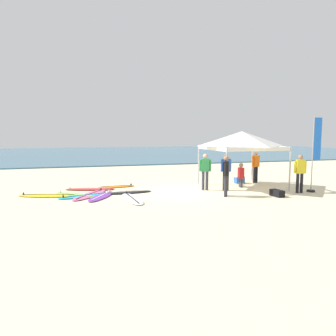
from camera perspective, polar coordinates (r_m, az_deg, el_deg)
The scene contains 21 objects.
ground_plane at distance 14.26m, azimuth 2.95°, elevation -4.36°, with size 80.00×80.00×0.00m, color beige.
sea at distance 43.80m, azimuth -10.14°, elevation 2.74°, with size 80.00×36.00×0.10m, color #386B84.
canopy_tent at distance 15.53m, azimuth 13.33°, elevation 5.21°, with size 3.29×3.29×2.75m.
surfboard_yellow at distance 14.17m, azimuth -21.01°, elevation -4.69°, with size 2.69×1.41×0.19m.
surfboard_orange at distance 15.64m, azimuth -9.37°, elevation -3.36°, with size 1.86×0.64×0.19m.
surfboard_black at distance 14.04m, azimuth -7.44°, elevation -4.42°, with size 2.22×0.72×0.19m.
surfboard_white at distance 12.66m, azimuth -6.56°, elevation -5.58°, with size 0.84×2.49×0.19m.
surfboard_red at distance 15.18m, azimuth -14.09°, elevation -3.76°, with size 2.40×1.20×0.19m.
surfboard_cyan at distance 13.65m, azimuth -14.49°, elevation -4.87°, with size 2.56×1.34×0.19m.
surfboard_pink at distance 13.78m, azimuth -14.10°, elevation -4.76°, with size 1.90×2.52×0.19m.
surfboard_lime at distance 13.91m, azimuth -16.55°, elevation -4.73°, with size 1.98×1.96×0.19m.
surfboard_purple at distance 13.36m, azimuth -12.09°, elevation -5.05°, with size 1.55×2.29×0.19m.
person_green at distance 14.63m, azimuth 6.81°, elevation -0.21°, with size 0.51×0.34×1.71m.
person_black at distance 13.27m, azimuth 10.55°, elevation -0.93°, with size 0.38×0.48×1.71m.
person_yellow at distance 15.03m, azimuth 22.98°, elevation -0.49°, with size 0.53×0.31×1.71m.
person_blue at distance 14.72m, azimuth 10.54°, elevation -0.24°, with size 0.55×0.25×1.71m.
person_orange at distance 17.34m, azimuth 15.73°, elevation 0.59°, with size 0.52×0.33×1.71m.
person_red at distance 15.80m, azimuth 13.17°, elevation -1.08°, with size 0.28×0.54×1.20m.
banner_flag at distance 15.55m, azimuth 25.21°, elevation 1.78°, with size 0.60×0.36×3.40m.
gear_bag_near_tent at distance 13.95m, azimuth 19.30°, elevation -4.35°, with size 0.60×0.32×0.28m, color black.
cooler_box at distance 17.10m, azimuth 12.90°, elevation -2.08°, with size 0.50×0.36×0.39m.
Camera 1 is at (-4.60, -13.24, 2.61)m, focal length 33.37 mm.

